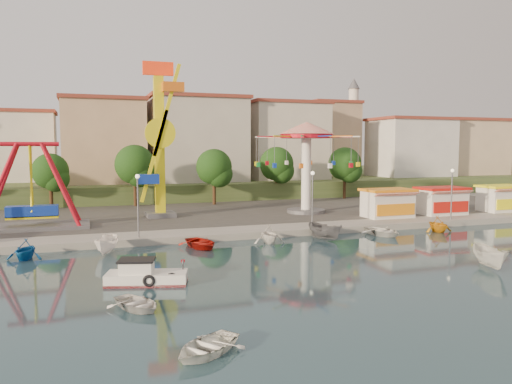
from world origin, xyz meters
name	(u,v)px	position (x,y,z in m)	size (l,w,h in m)	color
ground	(287,273)	(0.00, 0.00, 0.00)	(200.00, 200.00, 0.00)	#152C3B
quay_deck	(155,191)	(0.00, 62.00, 0.30)	(200.00, 100.00, 0.60)	#9E998E
asphalt_pad	(191,210)	(0.00, 30.00, 0.60)	(90.00, 28.00, 0.01)	#4C4944
hill_terrace	(151,182)	(0.00, 67.00, 1.50)	(200.00, 60.00, 3.00)	#384C26
pirate_ship_ride	(32,188)	(-16.78, 21.06, 4.39)	(10.00, 5.00, 8.00)	#59595E
kamikaze_tower	(161,143)	(-4.29, 24.60, 8.59)	(4.09, 3.10, 16.50)	#59595E
wave_swinger	(306,147)	(11.88, 22.78, 8.20)	(11.60, 11.60, 10.40)	#59595E
booth_left	(388,203)	(18.59, 16.49, 2.16)	(5.40, 3.78, 3.08)	white
booth_mid	(442,201)	(25.65, 16.49, 2.16)	(5.40, 3.78, 3.08)	white
booth_right	(502,198)	(34.30, 16.49, 2.16)	(5.40, 3.78, 3.08)	white
lamp_post_1	(138,208)	(-8.00, 13.00, 3.10)	(0.14, 0.14, 5.00)	#59595E
lamp_post_2	(312,201)	(8.00, 13.00, 3.10)	(0.14, 0.14, 5.00)	#59595E
lamp_post_3	(452,195)	(24.00, 13.00, 3.10)	(0.14, 0.14, 5.00)	#59595E
tree_1	(50,171)	(-16.00, 36.24, 5.20)	(4.35, 4.35, 6.80)	#382314
tree_2	(135,165)	(-6.00, 35.81, 5.92)	(5.02, 5.02, 7.85)	#382314
tree_3	(214,167)	(4.00, 34.36, 5.55)	(4.68, 4.68, 7.32)	#382314
tree_4	(277,164)	(14.00, 37.35, 5.75)	(4.86, 4.86, 7.60)	#382314
tree_5	(345,164)	(24.00, 35.54, 5.71)	(4.83, 4.83, 7.54)	#382314
building_1	(17,153)	(-21.33, 51.38, 7.32)	(12.33, 9.01, 8.63)	silver
building_2	(110,144)	(-8.19, 51.96, 8.62)	(11.95, 9.28, 11.23)	tan
building_3	(201,151)	(5.60, 48.80, 7.60)	(12.59, 10.50, 9.20)	beige
building_4	(272,150)	(19.07, 52.20, 7.62)	(10.75, 9.23, 9.24)	beige
building_5	(345,145)	(32.37, 50.33, 8.61)	(12.77, 10.96, 11.21)	tan
building_6	(406,142)	(44.15, 48.77, 9.18)	(8.23, 8.98, 12.36)	silver
building_7	(441,151)	(56.03, 53.70, 7.38)	(11.59, 10.93, 8.76)	beige
minaret	(353,124)	(36.00, 54.00, 12.55)	(2.80, 2.80, 18.00)	silver
cabin_motorboat	(145,277)	(-8.96, 0.39, 0.44)	(5.02, 2.99, 1.66)	white
rowboat_a	(137,303)	(-9.87, -4.27, 0.32)	(2.23, 3.12, 0.65)	silver
rowboat_b	(206,346)	(-7.90, -10.68, 0.33)	(2.31, 3.23, 0.67)	white
skiff	(490,257)	(13.39, -3.25, 0.76)	(1.47, 3.92, 1.51)	silver
moored_boat_1	(25,249)	(-16.36, 9.80, 0.76)	(2.48, 2.87, 1.51)	#12569E
moored_boat_2	(107,245)	(-10.68, 9.80, 0.70)	(1.37, 3.65, 1.41)	white
moored_boat_3	(201,243)	(-3.42, 9.80, 0.41)	(2.85, 4.00, 0.83)	#B1170E
moored_boat_4	(269,234)	(2.45, 9.80, 0.80)	(2.62, 3.04, 1.60)	white
moored_boat_5	(325,231)	(7.73, 9.80, 0.75)	(1.46, 3.89, 1.50)	#515155
moored_boat_6	(383,231)	(13.65, 9.80, 0.41)	(2.86, 4.01, 0.83)	white
moored_boat_7	(438,224)	(19.76, 9.80, 0.79)	(2.57, 2.98, 1.57)	orange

